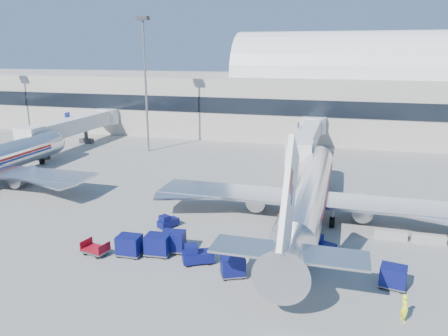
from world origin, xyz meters
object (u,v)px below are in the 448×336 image
(cart_train_b, at_px, (158,244))
(cart_open_red, at_px, (96,250))
(tug_lead, at_px, (197,255))
(ramp_worker, at_px, (404,308))
(mast_west, at_px, (145,65))
(cart_solo_near, at_px, (233,266))
(jetbridge_near, at_px, (308,136))
(cart_train_a, at_px, (173,241))
(tug_left, at_px, (167,222))
(jetbridge_mid, at_px, (78,125))
(cart_train_c, at_px, (129,245))
(barrier_near, at_px, (390,235))
(airliner_main, at_px, (308,194))
(barrier_mid, at_px, (429,239))
(tug_right, at_px, (320,245))
(cart_solo_far, at_px, (393,276))

(cart_train_b, distance_m, cart_open_red, 5.48)
(tug_lead, xyz_separation_m, ramp_worker, (15.69, -3.92, 0.20))
(mast_west, distance_m, ramp_worker, 57.71)
(cart_solo_near, bearing_deg, jetbridge_near, 61.99)
(cart_train_a, bearing_deg, tug_left, 112.53)
(jetbridge_near, height_order, jetbridge_mid, same)
(mast_west, bearing_deg, cart_train_a, -61.66)
(cart_train_c, height_order, cart_solo_near, cart_train_c)
(ramp_worker, bearing_deg, cart_train_a, 49.94)
(barrier_near, distance_m, tug_lead, 18.53)
(mast_west, height_order, cart_train_b, mast_west)
(airliner_main, xyz_separation_m, barrier_mid, (11.30, -2.51, -2.48))
(airliner_main, bearing_deg, tug_left, -157.16)
(tug_lead, distance_m, cart_train_a, 3.12)
(tug_right, bearing_deg, cart_solo_far, -16.56)
(jetbridge_near, relative_size, cart_train_b, 12.29)
(airliner_main, distance_m, cart_solo_far, 13.95)
(airliner_main, relative_size, tug_lead, 13.00)
(cart_train_c, distance_m, cart_solo_far, 21.41)
(jetbridge_near, bearing_deg, cart_train_b, -103.72)
(barrier_near, height_order, tug_lead, tug_lead)
(tug_lead, bearing_deg, cart_solo_far, -26.48)
(tug_lead, xyz_separation_m, cart_solo_near, (3.46, -1.31, 0.14))
(tug_right, bearing_deg, jetbridge_near, 119.57)
(tug_left, bearing_deg, airliner_main, -38.71)
(cart_solo_near, bearing_deg, ramp_worker, -37.10)
(airliner_main, distance_m, barrier_near, 8.74)
(jetbridge_mid, height_order, mast_west, mast_west)
(airliner_main, bearing_deg, cart_solo_far, -57.39)
(jetbridge_near, height_order, ramp_worker, jetbridge_near)
(barrier_near, relative_size, tug_left, 1.28)
(barrier_near, bearing_deg, airliner_main, 162.61)
(barrier_mid, distance_m, cart_solo_near, 19.09)
(tug_lead, distance_m, tug_right, 10.91)
(cart_train_b, height_order, cart_solo_near, cart_train_b)
(jetbridge_mid, xyz_separation_m, barrier_near, (52.40, -28.81, -3.48))
(cart_solo_far, distance_m, cart_open_red, 24.38)
(tug_right, distance_m, cart_solo_near, 8.82)
(mast_west, distance_m, tug_left, 38.04)
(airliner_main, height_order, tug_left, airliner_main)
(jetbridge_near, relative_size, cart_train_c, 12.86)
(tug_lead, xyz_separation_m, cart_train_a, (-2.70, 1.54, 0.23))
(airliner_main, xyz_separation_m, jetbridge_near, (-2.40, 26.30, 1.00))
(tug_left, bearing_deg, mast_west, 56.79)
(mast_west, distance_m, cart_solo_near, 48.46)
(barrier_near, height_order, barrier_mid, same)
(barrier_near, distance_m, tug_left, 21.47)
(jetbridge_mid, xyz_separation_m, ramp_worker, (52.17, -42.19, -2.97))
(barrier_near, bearing_deg, cart_train_b, -155.44)
(tug_left, xyz_separation_m, cart_open_red, (-3.66, -7.23, -0.21))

